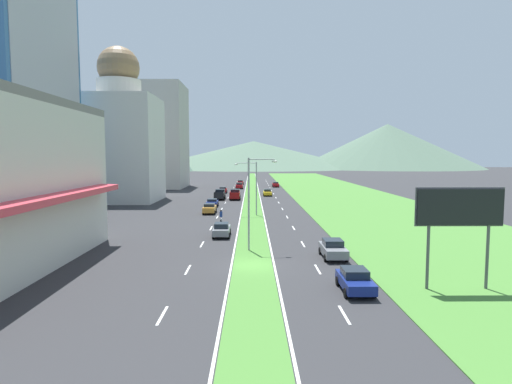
# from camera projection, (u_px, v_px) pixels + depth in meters

# --- Properties ---
(ground_plane) EXTENTS (600.00, 600.00, 0.00)m
(ground_plane) POSITION_uv_depth(u_px,v_px,m) (253.00, 266.00, 33.94)
(ground_plane) COLOR #2D2D30
(grass_median) EXTENTS (3.20, 240.00, 0.06)m
(grass_median) POSITION_uv_depth(u_px,v_px,m) (252.00, 196.00, 93.71)
(grass_median) COLOR #477F33
(grass_median) RESTS_ON ground_plane
(grass_verge_right) EXTENTS (24.00, 240.00, 0.06)m
(grass_verge_right) POSITION_uv_depth(u_px,v_px,m) (344.00, 196.00, 93.94)
(grass_verge_right) COLOR #477F33
(grass_verge_right) RESTS_ON ground_plane
(lane_dash_left_1) EXTENTS (0.16, 2.80, 0.01)m
(lane_dash_left_1) POSITION_uv_depth(u_px,v_px,m) (162.00, 315.00, 23.37)
(lane_dash_left_1) COLOR silver
(lane_dash_left_1) RESTS_ON ground_plane
(lane_dash_left_2) EXTENTS (0.16, 2.80, 0.01)m
(lane_dash_left_2) POSITION_uv_depth(u_px,v_px,m) (188.00, 270.00, 32.77)
(lane_dash_left_2) COLOR silver
(lane_dash_left_2) RESTS_ON ground_plane
(lane_dash_left_3) EXTENTS (0.16, 2.80, 0.01)m
(lane_dash_left_3) POSITION_uv_depth(u_px,v_px,m) (202.00, 244.00, 42.18)
(lane_dash_left_3) COLOR silver
(lane_dash_left_3) RESTS_ON ground_plane
(lane_dash_left_4) EXTENTS (0.16, 2.80, 0.01)m
(lane_dash_left_4) POSITION_uv_depth(u_px,v_px,m) (211.00, 228.00, 51.59)
(lane_dash_left_4) COLOR silver
(lane_dash_left_4) RESTS_ON ground_plane
(lane_dash_left_5) EXTENTS (0.16, 2.80, 0.01)m
(lane_dash_left_5) POSITION_uv_depth(u_px,v_px,m) (217.00, 217.00, 60.99)
(lane_dash_left_5) COLOR silver
(lane_dash_left_5) RESTS_ON ground_plane
(lane_dash_left_6) EXTENTS (0.16, 2.80, 0.01)m
(lane_dash_left_6) POSITION_uv_depth(u_px,v_px,m) (222.00, 209.00, 70.40)
(lane_dash_left_6) COLOR silver
(lane_dash_left_6) RESTS_ON ground_plane
(lane_dash_left_7) EXTENTS (0.16, 2.80, 0.01)m
(lane_dash_left_7) POSITION_uv_depth(u_px,v_px,m) (225.00, 203.00, 79.81)
(lane_dash_left_7) COLOR silver
(lane_dash_left_7) RESTS_ON ground_plane
(lane_dash_left_8) EXTENTS (0.16, 2.80, 0.01)m
(lane_dash_left_8) POSITION_uv_depth(u_px,v_px,m) (228.00, 198.00, 89.21)
(lane_dash_left_8) COLOR silver
(lane_dash_left_8) RESTS_ON ground_plane
(lane_dash_left_9) EXTENTS (0.16, 2.80, 0.01)m
(lane_dash_left_9) POSITION_uv_depth(u_px,v_px,m) (230.00, 194.00, 98.62)
(lane_dash_left_9) COLOR silver
(lane_dash_left_9) RESTS_ON ground_plane
(lane_dash_left_10) EXTENTS (0.16, 2.80, 0.01)m
(lane_dash_left_10) POSITION_uv_depth(u_px,v_px,m) (232.00, 190.00, 108.03)
(lane_dash_left_10) COLOR silver
(lane_dash_left_10) RESTS_ON ground_plane
(lane_dash_left_11) EXTENTS (0.16, 2.80, 0.01)m
(lane_dash_left_11) POSITION_uv_depth(u_px,v_px,m) (234.00, 188.00, 117.43)
(lane_dash_left_11) COLOR silver
(lane_dash_left_11) RESTS_ON ground_plane
(lane_dash_left_12) EXTENTS (0.16, 2.80, 0.01)m
(lane_dash_left_12) POSITION_uv_depth(u_px,v_px,m) (235.00, 185.00, 126.84)
(lane_dash_left_12) COLOR silver
(lane_dash_left_12) RESTS_ON ground_plane
(lane_dash_left_13) EXTENTS (0.16, 2.80, 0.01)m
(lane_dash_left_13) POSITION_uv_depth(u_px,v_px,m) (236.00, 183.00, 136.25)
(lane_dash_left_13) COLOR silver
(lane_dash_left_13) RESTS_ON ground_plane
(lane_dash_left_14) EXTENTS (0.16, 2.80, 0.01)m
(lane_dash_left_14) POSITION_uv_depth(u_px,v_px,m) (237.00, 182.00, 145.65)
(lane_dash_left_14) COLOR silver
(lane_dash_left_14) RESTS_ON ground_plane
(lane_dash_left_15) EXTENTS (0.16, 2.80, 0.01)m
(lane_dash_left_15) POSITION_uv_depth(u_px,v_px,m) (238.00, 180.00, 155.06)
(lane_dash_left_15) COLOR silver
(lane_dash_left_15) RESTS_ON ground_plane
(lane_dash_right_1) EXTENTS (0.16, 2.80, 0.01)m
(lane_dash_right_1) POSITION_uv_depth(u_px,v_px,m) (344.00, 315.00, 23.48)
(lane_dash_right_1) COLOR silver
(lane_dash_right_1) RESTS_ON ground_plane
(lane_dash_right_2) EXTENTS (0.16, 2.80, 0.01)m
(lane_dash_right_2) POSITION_uv_depth(u_px,v_px,m) (318.00, 269.00, 32.88)
(lane_dash_right_2) COLOR silver
(lane_dash_right_2) RESTS_ON ground_plane
(lane_dash_right_3) EXTENTS (0.16, 2.80, 0.01)m
(lane_dash_right_3) POSITION_uv_depth(u_px,v_px,m) (303.00, 244.00, 42.29)
(lane_dash_right_3) COLOR silver
(lane_dash_right_3) RESTS_ON ground_plane
(lane_dash_right_4) EXTENTS (0.16, 2.80, 0.01)m
(lane_dash_right_4) POSITION_uv_depth(u_px,v_px,m) (294.00, 228.00, 51.70)
(lane_dash_right_4) COLOR silver
(lane_dash_right_4) RESTS_ON ground_plane
(lane_dash_right_5) EXTENTS (0.16, 2.80, 0.01)m
(lane_dash_right_5) POSITION_uv_depth(u_px,v_px,m) (287.00, 217.00, 61.10)
(lane_dash_right_5) COLOR silver
(lane_dash_right_5) RESTS_ON ground_plane
(lane_dash_right_6) EXTENTS (0.16, 2.80, 0.01)m
(lane_dash_right_6) POSITION_uv_depth(u_px,v_px,m) (282.00, 209.00, 70.51)
(lane_dash_right_6) COLOR silver
(lane_dash_right_6) RESTS_ON ground_plane
(lane_dash_right_7) EXTENTS (0.16, 2.80, 0.01)m
(lane_dash_right_7) POSITION_uv_depth(u_px,v_px,m) (279.00, 203.00, 79.92)
(lane_dash_right_7) COLOR silver
(lane_dash_right_7) RESTS_ON ground_plane
(lane_dash_right_8) EXTENTS (0.16, 2.80, 0.01)m
(lane_dash_right_8) POSITION_uv_depth(u_px,v_px,m) (276.00, 198.00, 89.32)
(lane_dash_right_8) COLOR silver
(lane_dash_right_8) RESTS_ON ground_plane
(lane_dash_right_9) EXTENTS (0.16, 2.80, 0.01)m
(lane_dash_right_9) POSITION_uv_depth(u_px,v_px,m) (273.00, 194.00, 98.73)
(lane_dash_right_9) COLOR silver
(lane_dash_right_9) RESTS_ON ground_plane
(lane_dash_right_10) EXTENTS (0.16, 2.80, 0.01)m
(lane_dash_right_10) POSITION_uv_depth(u_px,v_px,m) (272.00, 190.00, 108.14)
(lane_dash_right_10) COLOR silver
(lane_dash_right_10) RESTS_ON ground_plane
(lane_dash_right_11) EXTENTS (0.16, 2.80, 0.01)m
(lane_dash_right_11) POSITION_uv_depth(u_px,v_px,m) (270.00, 188.00, 117.54)
(lane_dash_right_11) COLOR silver
(lane_dash_right_11) RESTS_ON ground_plane
(lane_dash_right_12) EXTENTS (0.16, 2.80, 0.01)m
(lane_dash_right_12) POSITION_uv_depth(u_px,v_px,m) (269.00, 185.00, 126.95)
(lane_dash_right_12) COLOR silver
(lane_dash_right_12) RESTS_ON ground_plane
(lane_dash_right_13) EXTENTS (0.16, 2.80, 0.01)m
(lane_dash_right_13) POSITION_uv_depth(u_px,v_px,m) (267.00, 183.00, 136.36)
(lane_dash_right_13) COLOR silver
(lane_dash_right_13) RESTS_ON ground_plane
(lane_dash_right_14) EXTENTS (0.16, 2.80, 0.01)m
(lane_dash_right_14) POSITION_uv_depth(u_px,v_px,m) (266.00, 182.00, 145.76)
(lane_dash_right_14) COLOR silver
(lane_dash_right_14) RESTS_ON ground_plane
(lane_dash_right_15) EXTENTS (0.16, 2.80, 0.01)m
(lane_dash_right_15) POSITION_uv_depth(u_px,v_px,m) (265.00, 180.00, 155.17)
(lane_dash_right_15) COLOR silver
(lane_dash_right_15) RESTS_ON ground_plane
(edge_line_median_left) EXTENTS (0.16, 240.00, 0.01)m
(edge_line_median_left) POSITION_uv_depth(u_px,v_px,m) (244.00, 196.00, 93.70)
(edge_line_median_left) COLOR silver
(edge_line_median_left) RESTS_ON ground_plane
(edge_line_median_right) EXTENTS (0.16, 240.00, 0.01)m
(edge_line_median_right) POSITION_uv_depth(u_px,v_px,m) (260.00, 196.00, 93.73)
(edge_line_median_right) COLOR silver
(edge_line_median_right) RESTS_ON ground_plane
(domed_building) EXTENTS (14.48, 14.48, 29.94)m
(domed_building) POSITION_uv_depth(u_px,v_px,m) (120.00, 138.00, 81.95)
(domed_building) COLOR silver
(domed_building) RESTS_ON ground_plane
(midrise_colored) EXTENTS (17.21, 17.21, 28.73)m
(midrise_colored) POSITION_uv_depth(u_px,v_px,m) (154.00, 136.00, 117.70)
(midrise_colored) COLOR #B7B2A8
(midrise_colored) RESTS_ON ground_plane
(hill_far_left) EXTENTS (151.63, 151.63, 38.47)m
(hill_far_left) POSITION_uv_depth(u_px,v_px,m) (71.00, 139.00, 252.48)
(hill_far_left) COLOR #3D5647
(hill_far_left) RESTS_ON ground_plane
(hill_far_center) EXTENTS (167.73, 167.73, 20.18)m
(hill_far_center) POSITION_uv_depth(u_px,v_px,m) (254.00, 154.00, 320.04)
(hill_far_center) COLOR #516B56
(hill_far_center) RESTS_ON ground_plane
(hill_far_right) EXTENTS (132.11, 132.11, 32.16)m
(hill_far_right) POSITION_uv_depth(u_px,v_px,m) (387.00, 146.00, 306.16)
(hill_far_right) COLOR #516B56
(hill_far_right) RESTS_ON ground_plane
(street_lamp_near) EXTENTS (2.77, 0.35, 8.73)m
(street_lamp_near) POSITION_uv_depth(u_px,v_px,m) (252.00, 197.00, 38.99)
(street_lamp_near) COLOR #99999E
(street_lamp_near) RESTS_ON ground_plane
(street_lamp_mid) EXTENTS (3.35, 0.34, 8.00)m
(street_lamp_mid) POSITION_uv_depth(u_px,v_px,m) (254.00, 184.00, 62.36)
(street_lamp_mid) COLOR #99999E
(street_lamp_mid) RESTS_ON ground_plane
(billboard_roadside) EXTENTS (5.87, 0.28, 6.85)m
(billboard_roadside) POSITION_uv_depth(u_px,v_px,m) (460.00, 212.00, 27.43)
(billboard_roadside) COLOR #4C4C51
(billboard_roadside) RESTS_ON ground_plane
(car_0) EXTENTS (1.97, 4.08, 1.49)m
(car_0) POSITION_uv_depth(u_px,v_px,m) (355.00, 280.00, 27.49)
(car_0) COLOR navy
(car_0) RESTS_ON ground_plane
(car_1) EXTENTS (1.88, 4.17, 1.48)m
(car_1) POSITION_uv_depth(u_px,v_px,m) (223.00, 190.00, 100.60)
(car_1) COLOR maroon
(car_1) RESTS_ON ground_plane
(car_2) EXTENTS (1.98, 4.44, 1.37)m
(car_2) POSITION_uv_depth(u_px,v_px,m) (240.00, 182.00, 130.92)
(car_2) COLOR maroon
(car_2) RESTS_ON ground_plane
(car_3) EXTENTS (1.89, 4.63, 1.44)m
(car_3) POSITION_uv_depth(u_px,v_px,m) (276.00, 184.00, 120.41)
(car_3) COLOR maroon
(car_3) RESTS_ON ground_plane
(car_4) EXTENTS (1.96, 4.38, 1.56)m
(car_4) POSITION_uv_depth(u_px,v_px,m) (210.00, 208.00, 64.86)
(car_4) COLOR #C6842D
(car_4) RESTS_ON ground_plane
(car_5) EXTENTS (1.99, 4.21, 1.41)m
(car_5) POSITION_uv_depth(u_px,v_px,m) (212.00, 203.00, 73.33)
(car_5) COLOR navy
(car_5) RESTS_ON ground_plane
(car_6) EXTENTS (1.94, 4.38, 1.50)m
(car_6) POSITION_uv_depth(u_px,v_px,m) (267.00, 192.00, 93.64)
(car_6) COLOR yellow
(car_6) RESTS_ON ground_plane
(car_7) EXTENTS (2.01, 4.58, 1.63)m
(car_7) POSITION_uv_depth(u_px,v_px,m) (239.00, 186.00, 114.18)
(car_7) COLOR maroon
(car_7) RESTS_ON ground_plane
(car_8) EXTENTS (1.89, 4.28, 1.53)m
(car_8) POSITION_uv_depth(u_px,v_px,m) (222.00, 230.00, 46.28)
(car_8) COLOR slate
(car_8) RESTS_ON ground_plane
(car_9) EXTENTS (2.01, 4.33, 1.61)m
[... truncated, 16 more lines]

